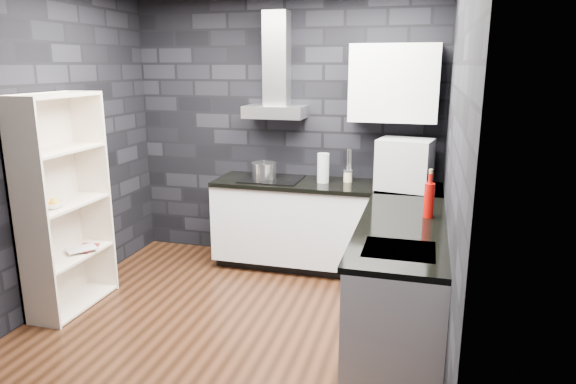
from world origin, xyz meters
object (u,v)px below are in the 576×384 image
at_px(pot, 264,171).
at_px(fruit_bowl, 51,205).
at_px(utensil_crock, 349,175).
at_px(storage_jar, 348,177).
at_px(appliance_garage, 405,165).
at_px(bookshelf, 64,204).
at_px(glass_vase, 323,168).
at_px(red_bottle, 429,200).

height_order(pot, fruit_bowl, pot).
height_order(pot, utensil_crock, pot).
relative_size(storage_jar, appliance_garage, 0.21).
bearing_deg(bookshelf, pot, 52.35).
distance_m(pot, storage_jar, 0.83).
bearing_deg(appliance_garage, glass_vase, -174.87).
bearing_deg(utensil_crock, red_bottle, -54.36).
xyz_separation_m(utensil_crock, red_bottle, (0.77, -1.07, 0.07)).
bearing_deg(utensil_crock, fruit_bowl, -142.51).
relative_size(red_bottle, fruit_bowl, 1.27).
bearing_deg(pot, bookshelf, -133.85).
bearing_deg(fruit_bowl, red_bottle, 10.97).
xyz_separation_m(pot, bookshelf, (-1.29, -1.35, -0.08)).
distance_m(glass_vase, red_bottle, 1.37).
bearing_deg(glass_vase, fruit_bowl, -141.48).
xyz_separation_m(pot, glass_vase, (0.60, 0.01, 0.06)).
distance_m(appliance_garage, red_bottle, 0.91).
distance_m(storage_jar, red_bottle, 1.29).
bearing_deg(glass_vase, bookshelf, -144.31).
height_order(glass_vase, appliance_garage, appliance_garage).
height_order(storage_jar, red_bottle, red_bottle).
bearing_deg(utensil_crock, appliance_garage, -19.20).
xyz_separation_m(utensil_crock, fruit_bowl, (-2.12, -1.63, -0.02)).
relative_size(appliance_garage, red_bottle, 1.81).
relative_size(pot, appliance_garage, 0.51).
height_order(storage_jar, bookshelf, bookshelf).
bearing_deg(fruit_bowl, bookshelf, 90.00).
distance_m(glass_vase, storage_jar, 0.26).
distance_m(pot, fruit_bowl, 1.97).
bearing_deg(pot, storage_jar, 6.95).
bearing_deg(bookshelf, glass_vase, 41.89).
xyz_separation_m(pot, utensil_crock, (0.83, 0.14, -0.02)).
height_order(glass_vase, storage_jar, glass_vase).
distance_m(pot, red_bottle, 1.85).
distance_m(glass_vase, fruit_bowl, 2.42).
bearing_deg(bookshelf, appliance_garage, 32.11).
xyz_separation_m(appliance_garage, fruit_bowl, (-2.66, -1.44, -0.19)).
distance_m(storage_jar, bookshelf, 2.57).
xyz_separation_m(red_bottle, bookshelf, (-2.89, -0.41, -0.13)).
bearing_deg(appliance_garage, bookshelf, -144.09).
bearing_deg(glass_vase, red_bottle, -43.49).
bearing_deg(storage_jar, fruit_bowl, -143.07).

